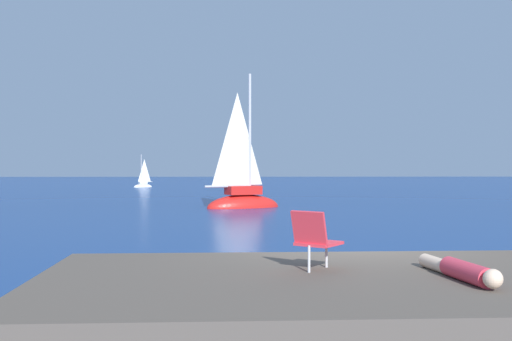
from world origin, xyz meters
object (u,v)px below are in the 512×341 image
Objects in this scene: sailboat_far at (143,185)px; beach_chair at (315,237)px; person_sunbather at (461,270)px; sailboat_near at (243,200)px.

sailboat_far is 3.87× the size of beach_chair.
sailboat_far is 46.31m from beach_chair.
sailboat_far is at bearing 4.04° from person_sunbather.
sailboat_far is at bearing 85.48° from sailboat_near.
beach_chair is at bearing 72.39° from sailboat_far.
sailboat_near is 2.26× the size of sailboat_far.
sailboat_near is at bearing 80.12° from sailboat_far.
sailboat_near is at bearing 38.81° from beach_chair.
person_sunbather is at bearing 74.25° from sailboat_far.
person_sunbather is at bearing -107.21° from sailboat_near.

